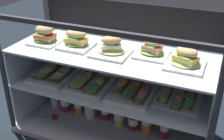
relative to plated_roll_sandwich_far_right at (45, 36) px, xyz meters
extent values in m
cube|color=black|center=(0.44, 0.03, -0.65)|extent=(6.00, 6.00, 0.02)
cube|color=#BBBCC2|center=(0.44, 0.03, -0.62)|extent=(1.27, 0.53, 0.04)
cylinder|color=#333338|center=(-0.18, -0.22, -0.23)|extent=(0.03, 0.03, 0.82)
cylinder|color=#333338|center=(1.06, -0.22, -0.23)|extent=(0.03, 0.03, 0.82)
cylinder|color=#333338|center=(-0.18, 0.28, -0.23)|extent=(0.03, 0.03, 0.82)
cylinder|color=#333338|center=(1.06, 0.28, -0.23)|extent=(0.03, 0.03, 0.82)
cube|color=#333338|center=(0.44, -0.22, 0.17)|extent=(1.24, 0.03, 0.03)
cube|color=black|center=(0.44, 0.29, -0.21)|extent=(1.21, 0.01, 0.78)
cube|color=silver|center=(-0.16, 0.03, -0.45)|extent=(0.01, 0.47, 0.30)
cube|color=silver|center=(1.04, 0.03, -0.45)|extent=(0.01, 0.47, 0.30)
cube|color=silver|center=(0.44, 0.03, -0.29)|extent=(1.22, 0.49, 0.01)
cube|color=silver|center=(-0.16, 0.03, -0.17)|extent=(0.01, 0.47, 0.23)
cube|color=silver|center=(1.04, 0.03, -0.17)|extent=(0.01, 0.47, 0.23)
cube|color=silver|center=(0.44, 0.03, -0.05)|extent=(1.22, 0.49, 0.01)
cube|color=white|center=(0.00, 0.00, -0.04)|extent=(0.18, 0.18, 0.01)
ellipsoid|color=#5A8E36|center=(0.00, 0.00, -0.02)|extent=(0.15, 0.13, 0.02)
cube|color=tan|center=(0.00, 0.00, -0.01)|extent=(0.12, 0.09, 0.02)
cube|color=#D04D32|center=(0.00, 0.00, 0.00)|extent=(0.12, 0.09, 0.02)
ellipsoid|color=#96CA64|center=(0.00, -0.04, 0.02)|extent=(0.07, 0.03, 0.02)
ellipsoid|color=tan|center=(0.00, 0.00, 0.04)|extent=(0.12, 0.09, 0.06)
cube|color=white|center=(0.22, 0.02, -0.04)|extent=(0.19, 0.19, 0.02)
ellipsoid|color=#578832|center=(0.22, 0.02, -0.02)|extent=(0.14, 0.12, 0.01)
cube|color=#E2BE80|center=(0.22, 0.02, -0.01)|extent=(0.13, 0.08, 0.02)
cube|color=yellow|center=(0.22, 0.02, 0.01)|extent=(0.13, 0.09, 0.01)
ellipsoid|color=#87CA62|center=(0.22, -0.02, 0.02)|extent=(0.08, 0.03, 0.01)
ellipsoid|color=tan|center=(0.22, 0.02, 0.04)|extent=(0.13, 0.09, 0.05)
cube|color=white|center=(0.45, 0.00, -0.04)|extent=(0.21, 0.21, 0.02)
ellipsoid|color=#A6C66F|center=(0.45, 0.00, -0.02)|extent=(0.16, 0.14, 0.02)
cube|color=tan|center=(0.45, 0.00, -0.01)|extent=(0.13, 0.11, 0.02)
cube|color=silver|center=(0.45, 0.00, 0.01)|extent=(0.13, 0.11, 0.02)
ellipsoid|color=#92B86A|center=(0.45, -0.03, 0.02)|extent=(0.07, 0.05, 0.02)
ellipsoid|color=tan|center=(0.45, 0.00, 0.04)|extent=(0.13, 0.11, 0.05)
cube|color=white|center=(0.67, 0.08, -0.04)|extent=(0.18, 0.18, 0.01)
ellipsoid|color=#6B9F42|center=(0.67, 0.08, -0.02)|extent=(0.14, 0.12, 0.02)
cube|color=#E0AE79|center=(0.67, 0.08, -0.01)|extent=(0.12, 0.09, 0.02)
cube|color=#CF7864|center=(0.67, 0.08, 0.01)|extent=(0.12, 0.09, 0.02)
ellipsoid|color=#8CD359|center=(0.67, 0.04, 0.02)|extent=(0.07, 0.04, 0.01)
ellipsoid|color=tan|center=(0.67, 0.08, 0.04)|extent=(0.12, 0.09, 0.04)
cube|color=white|center=(0.87, 0.01, -0.04)|extent=(0.20, 0.20, 0.01)
ellipsoid|color=#9CC66D|center=(0.87, 0.01, -0.02)|extent=(0.16, 0.14, 0.01)
cube|color=#DFB877|center=(0.87, 0.01, -0.01)|extent=(0.14, 0.12, 0.02)
cube|color=#E5CB4D|center=(0.87, 0.01, 0.01)|extent=(0.14, 0.13, 0.02)
ellipsoid|color=#8AC86D|center=(0.87, -0.03, 0.02)|extent=(0.08, 0.06, 0.02)
ellipsoid|color=tan|center=(0.87, 0.01, 0.04)|extent=(0.14, 0.13, 0.05)
cube|color=white|center=(0.03, 0.01, -0.28)|extent=(0.25, 0.31, 0.02)
cube|color=brown|center=(-0.02, 0.01, -0.26)|extent=(0.09, 0.22, 0.01)
ellipsoid|color=#86AF65|center=(-0.02, -0.05, -0.25)|extent=(0.11, 0.13, 0.02)
ellipsoid|color=silver|center=(-0.02, 0.01, -0.24)|extent=(0.07, 0.18, 0.02)
cylinder|color=yellow|center=(-0.01, 0.04, -0.23)|extent=(0.07, 0.07, 0.02)
cube|color=brown|center=(0.09, 0.02, -0.26)|extent=(0.09, 0.24, 0.01)
ellipsoid|color=#8FCF5A|center=(0.09, -0.05, -0.25)|extent=(0.08, 0.12, 0.05)
ellipsoid|color=white|center=(0.09, 0.02, -0.25)|extent=(0.07, 0.19, 0.02)
cylinder|color=yellow|center=(0.09, 0.00, -0.23)|extent=(0.06, 0.06, 0.02)
cube|color=white|center=(0.31, 0.01, -0.28)|extent=(0.25, 0.31, 0.01)
cube|color=brown|center=(0.25, 0.02, -0.26)|extent=(0.09, 0.24, 0.01)
ellipsoid|color=#8DC857|center=(0.25, -0.06, -0.25)|extent=(0.09, 0.13, 0.02)
ellipsoid|color=beige|center=(0.25, 0.02, -0.25)|extent=(0.07, 0.20, 0.01)
cylinder|color=yellow|center=(0.26, 0.01, -0.24)|extent=(0.05, 0.05, 0.02)
cube|color=brown|center=(0.36, -0.01, -0.26)|extent=(0.09, 0.22, 0.01)
ellipsoid|color=#57953F|center=(0.36, -0.08, -0.25)|extent=(0.08, 0.11, 0.04)
ellipsoid|color=#ECE9BF|center=(0.36, -0.01, -0.25)|extent=(0.07, 0.17, 0.01)
cylinder|color=yellow|center=(0.37, 0.02, -0.24)|extent=(0.05, 0.05, 0.02)
cube|color=white|center=(0.59, 0.01, -0.28)|extent=(0.25, 0.31, 0.02)
cube|color=brown|center=(0.51, 0.04, -0.26)|extent=(0.06, 0.20, 0.01)
ellipsoid|color=olive|center=(0.51, -0.02, -0.25)|extent=(0.05, 0.10, 0.02)
ellipsoid|color=#EEA978|center=(0.51, 0.04, -0.24)|extent=(0.05, 0.16, 0.02)
cylinder|color=orange|center=(0.51, 0.03, -0.23)|extent=(0.05, 0.05, 0.02)
cube|color=brown|center=(0.59, 0.03, -0.26)|extent=(0.06, 0.23, 0.01)
ellipsoid|color=#598945|center=(0.59, -0.04, -0.25)|extent=(0.07, 0.12, 0.02)
ellipsoid|color=pink|center=(0.59, 0.03, -0.25)|extent=(0.05, 0.18, 0.01)
cylinder|color=orange|center=(0.59, 0.01, -0.24)|extent=(0.05, 0.05, 0.02)
cube|color=brown|center=(0.66, -0.01, -0.26)|extent=(0.06, 0.21, 0.01)
ellipsoid|color=#54843F|center=(0.66, -0.08, -0.25)|extent=(0.07, 0.11, 0.02)
ellipsoid|color=pink|center=(0.66, -0.01, -0.25)|extent=(0.05, 0.17, 0.02)
cylinder|color=orange|center=(0.66, 0.00, -0.23)|extent=(0.06, 0.06, 0.03)
cube|color=white|center=(0.86, 0.07, -0.28)|extent=(0.25, 0.31, 0.01)
cube|color=brown|center=(0.78, 0.07, -0.27)|extent=(0.06, 0.24, 0.01)
ellipsoid|color=#9EB964|center=(0.78, 0.00, -0.25)|extent=(0.07, 0.13, 0.02)
ellipsoid|color=#E59784|center=(0.78, 0.07, -0.25)|extent=(0.05, 0.19, 0.01)
cylinder|color=yellow|center=(0.77, 0.08, -0.24)|extent=(0.06, 0.06, 0.02)
cube|color=brown|center=(0.86, 0.04, -0.27)|extent=(0.06, 0.24, 0.01)
ellipsoid|color=#68A755|center=(0.86, -0.03, -0.25)|extent=(0.07, 0.13, 0.02)
ellipsoid|color=pink|center=(0.86, 0.04, -0.25)|extent=(0.05, 0.19, 0.02)
cylinder|color=yellow|center=(0.85, 0.03, -0.24)|extent=(0.04, 0.04, 0.01)
cube|color=brown|center=(0.92, 0.06, -0.27)|extent=(0.06, 0.22, 0.01)
ellipsoid|color=#539D48|center=(0.92, -0.01, -0.25)|extent=(0.07, 0.12, 0.04)
ellipsoid|color=#DE9284|center=(0.92, 0.06, -0.25)|extent=(0.05, 0.18, 0.01)
cylinder|color=yellow|center=(0.91, 0.04, -0.24)|extent=(0.06, 0.06, 0.02)
cylinder|color=white|center=(-0.05, 0.10, -0.52)|extent=(0.07, 0.07, 0.16)
cylinder|color=white|center=(-0.05, 0.10, -0.52)|extent=(0.07, 0.07, 0.05)
cylinder|color=white|center=(-0.05, 0.10, -0.42)|extent=(0.04, 0.04, 0.03)
cylinder|color=black|center=(-0.05, 0.10, -0.40)|extent=(0.04, 0.04, 0.01)
cylinder|color=#A0233E|center=(0.05, 0.08, -0.52)|extent=(0.07, 0.07, 0.15)
cylinder|color=white|center=(0.05, 0.08, -0.53)|extent=(0.07, 0.07, 0.05)
cylinder|color=#9D1E49|center=(0.05, 0.08, -0.42)|extent=(0.04, 0.04, 0.04)
cylinder|color=black|center=(0.05, 0.08, -0.39)|extent=(0.04, 0.04, 0.01)
cylinder|color=orange|center=(0.16, 0.09, -0.51)|extent=(0.06, 0.06, 0.17)
cylinder|color=white|center=(0.16, 0.09, -0.52)|extent=(0.06, 0.06, 0.06)
cylinder|color=orange|center=(0.16, 0.09, -0.41)|extent=(0.03, 0.03, 0.04)
cylinder|color=white|center=(0.16, 0.09, -0.38)|extent=(0.04, 0.04, 0.01)
cylinder|color=silver|center=(0.26, 0.07, -0.52)|extent=(0.07, 0.07, 0.16)
cylinder|color=silver|center=(0.26, 0.07, -0.53)|extent=(0.07, 0.07, 0.06)
cylinder|color=silver|center=(0.26, 0.07, -0.41)|extent=(0.04, 0.04, 0.05)
cylinder|color=#2B71B8|center=(0.26, 0.07, -0.38)|extent=(0.05, 0.05, 0.01)
cylinder|color=maroon|center=(0.36, 0.10, -0.53)|extent=(0.06, 0.06, 0.14)
cylinder|color=#ECE9CE|center=(0.36, 0.10, -0.52)|extent=(0.06, 0.06, 0.06)
cylinder|color=#A22843|center=(0.36, 0.10, -0.44)|extent=(0.04, 0.04, 0.03)
cylinder|color=silver|center=(0.36, 0.10, -0.42)|extent=(0.04, 0.04, 0.01)
cylinder|color=#C0D14D|center=(0.48, 0.08, -0.52)|extent=(0.06, 0.06, 0.16)
cylinder|color=silver|center=(0.48, 0.08, -0.52)|extent=(0.07, 0.07, 0.05)
cylinder|color=#B5D245|center=(0.48, 0.08, -0.42)|extent=(0.04, 0.04, 0.04)
cylinder|color=#3475B8|center=(0.48, 0.08, -0.39)|extent=(0.04, 0.04, 0.01)
cylinder|color=#9D1C3E|center=(0.58, 0.07, -0.52)|extent=(0.07, 0.07, 0.16)
cylinder|color=#F1E3CC|center=(0.58, 0.07, -0.53)|extent=(0.07, 0.07, 0.05)
cylinder|color=#A21D44|center=(0.58, 0.07, -0.41)|extent=(0.03, 0.03, 0.05)
cylinder|color=black|center=(0.58, 0.07, -0.38)|extent=(0.03, 0.03, 0.02)
cylinder|color=orange|center=(0.67, 0.08, -0.51)|extent=(0.06, 0.06, 0.18)
cylinder|color=silver|center=(0.67, 0.08, -0.50)|extent=(0.07, 0.07, 0.05)
cylinder|color=orange|center=(0.67, 0.08, -0.40)|extent=(0.03, 0.03, 0.04)
cylinder|color=gold|center=(0.67, 0.08, -0.38)|extent=(0.03, 0.03, 0.01)
cylinder|color=maroon|center=(0.79, 0.07, -0.50)|extent=(0.06, 0.06, 0.19)
cylinder|color=white|center=(0.79, 0.07, -0.50)|extent=(0.06, 0.06, 0.07)
cylinder|color=#A3214B|center=(0.79, 0.07, -0.39)|extent=(0.03, 0.03, 0.05)
cylinder|color=teal|center=(0.79, 0.07, -0.36)|extent=(0.04, 0.04, 0.01)
cube|color=silver|center=(-0.05, -0.09, -0.60)|extent=(0.10, 0.10, 0.00)
torus|color=red|center=(0.02, -0.02, -0.59)|extent=(0.06, 0.06, 0.01)
cube|color=silver|center=(-0.06, -0.08, -0.60)|extent=(0.12, 0.06, 0.00)
torus|color=red|center=(0.04, -0.04, -0.59)|extent=(0.06, 0.06, 0.01)
cylinder|color=silver|center=(-0.02, -0.06, -0.59)|extent=(0.01, 0.01, 0.01)
camera|label=1|loc=(1.05, -1.38, 0.63)|focal=45.83mm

